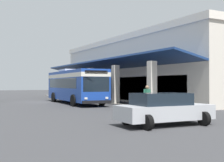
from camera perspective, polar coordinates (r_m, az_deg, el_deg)
ground at (r=34.69m, az=-0.76°, el=-3.66°), size 120.00×120.00×0.00m
curb_strip at (r=32.24m, az=-4.25°, el=-3.79°), size 33.84×0.50×0.12m
plaza_building at (r=37.17m, az=9.47°, el=2.05°), size 28.50×16.78×7.12m
transit_bus at (r=28.98m, az=-7.12°, el=-0.61°), size 11.33×3.20×3.34m
parked_sedan_silver at (r=13.79m, az=9.85°, el=-5.26°), size 2.56×4.47×1.47m
pedestrian at (r=19.60m, az=6.73°, el=-3.09°), size 0.43×0.68×1.78m
potted_palm at (r=38.20m, az=-6.31°, el=-2.34°), size 1.84×1.89×2.83m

